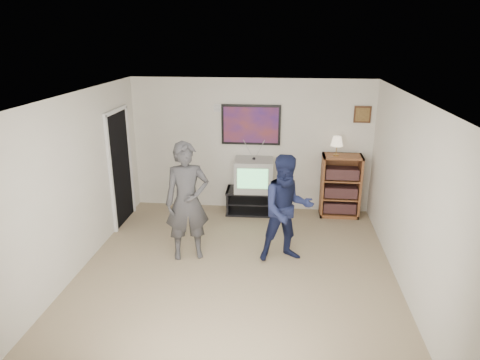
% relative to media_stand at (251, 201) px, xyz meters
% --- Properties ---
extents(room_shell, '(4.51, 5.00, 2.51)m').
position_rel_media_stand_xyz_m(room_shell, '(-0.03, -1.88, 1.02)').
color(room_shell, '#74614A').
rests_on(room_shell, ground).
extents(media_stand, '(0.94, 0.54, 0.46)m').
position_rel_media_stand_xyz_m(media_stand, '(0.00, 0.00, 0.00)').
color(media_stand, black).
rests_on(media_stand, room_shell).
extents(crt_television, '(0.73, 0.63, 0.60)m').
position_rel_media_stand_xyz_m(crt_television, '(0.05, 0.00, 0.53)').
color(crt_television, '#9D9E99').
rests_on(crt_television, media_stand).
extents(bookshelf, '(0.71, 0.41, 1.17)m').
position_rel_media_stand_xyz_m(bookshelf, '(1.65, 0.05, 0.35)').
color(bookshelf, brown).
rests_on(bookshelf, room_shell).
extents(table_lamp, '(0.22, 0.22, 0.35)m').
position_rel_media_stand_xyz_m(table_lamp, '(1.53, 0.03, 1.11)').
color(table_lamp, '#F7E0BB').
rests_on(table_lamp, bookshelf).
extents(person_tall, '(0.76, 0.61, 1.80)m').
position_rel_media_stand_xyz_m(person_tall, '(-0.80, -1.80, 0.67)').
color(person_tall, '#37373A').
rests_on(person_tall, room_shell).
extents(person_short, '(0.93, 0.81, 1.64)m').
position_rel_media_stand_xyz_m(person_short, '(0.66, -1.73, 0.59)').
color(person_short, '#171D40').
rests_on(person_short, room_shell).
extents(controller_left, '(0.06, 0.11, 0.03)m').
position_rel_media_stand_xyz_m(controller_left, '(-0.76, -1.60, 0.97)').
color(controller_left, white).
rests_on(controller_left, person_tall).
extents(controller_right, '(0.05, 0.12, 0.03)m').
position_rel_media_stand_xyz_m(controller_right, '(0.63, -1.51, 0.91)').
color(controller_right, white).
rests_on(controller_right, person_short).
extents(poster, '(1.10, 0.03, 0.75)m').
position_rel_media_stand_xyz_m(poster, '(-0.03, 0.25, 1.42)').
color(poster, black).
rests_on(poster, room_shell).
extents(air_vent, '(0.28, 0.02, 0.14)m').
position_rel_media_stand_xyz_m(air_vent, '(-0.58, 0.25, 1.72)').
color(air_vent, white).
rests_on(air_vent, room_shell).
extents(small_picture, '(0.30, 0.03, 0.30)m').
position_rel_media_stand_xyz_m(small_picture, '(1.97, 0.25, 1.65)').
color(small_picture, '#3C1D13').
rests_on(small_picture, room_shell).
extents(doorway, '(0.03, 0.85, 2.00)m').
position_rel_media_stand_xyz_m(doorway, '(-2.27, -0.63, 0.77)').
color(doorway, black).
rests_on(doorway, room_shell).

